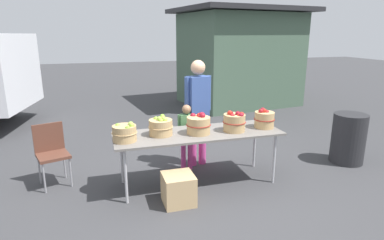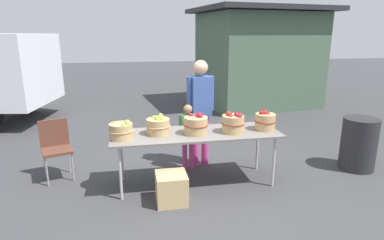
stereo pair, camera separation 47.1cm
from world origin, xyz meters
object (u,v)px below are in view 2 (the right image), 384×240
object	(u,v)px
apple_basket_red_1	(233,123)
folding_chair	(56,145)
produce_crate	(171,188)
apple_basket_green_1	(158,126)
apple_basket_red_2	(265,121)
vendor_adult	(200,105)
child_customer	(188,132)
apple_basket_green_0	(121,131)
trash_barrel	(359,144)
apple_basket_red_0	(196,125)
market_table	(196,135)

from	to	relation	value
apple_basket_red_1	folding_chair	distance (m)	2.57
apple_basket_red_1	produce_crate	xyz separation A→B (m)	(-0.91, -0.41, -0.69)
apple_basket_red_1	apple_basket_green_1	bearing A→B (deg)	173.69
apple_basket_green_1	apple_basket_red_2	size ratio (longest dim) A/B	1.10
apple_basket_green_1	vendor_adult	xyz separation A→B (m)	(0.71, 0.61, 0.12)
child_customer	vendor_adult	bearing A→B (deg)	-137.72
apple_basket_red_1	apple_basket_red_2	size ratio (longest dim) A/B	1.07
child_customer	produce_crate	xyz separation A→B (m)	(-0.38, -0.99, -0.42)
apple_basket_green_0	folding_chair	xyz separation A→B (m)	(-0.96, 0.64, -0.35)
apple_basket_green_1	folding_chair	distance (m)	1.58
produce_crate	apple_basket_green_1	bearing A→B (deg)	101.41
apple_basket_green_1	apple_basket_red_1	world-z (taller)	apple_basket_red_1
apple_basket_red_2	child_customer	world-z (taller)	same
apple_basket_green_1	apple_basket_red_1	size ratio (longest dim) A/B	1.03
apple_basket_red_1	trash_barrel	bearing A→B (deg)	3.21
apple_basket_green_0	vendor_adult	world-z (taller)	vendor_adult
apple_basket_red_1	produce_crate	bearing A→B (deg)	-155.96
apple_basket_green_0	apple_basket_red_0	bearing A→B (deg)	2.09
market_table	folding_chair	distance (m)	2.05
apple_basket_green_0	produce_crate	xyz separation A→B (m)	(0.59, -0.40, -0.67)
trash_barrel	apple_basket_red_0	bearing A→B (deg)	-178.16
apple_basket_green_0	child_customer	distance (m)	1.16
market_table	trash_barrel	bearing A→B (deg)	0.88
market_table	vendor_adult	distance (m)	0.73
apple_basket_red_0	child_customer	size ratio (longest dim) A/B	0.33
market_table	folding_chair	size ratio (longest dim) A/B	2.67
apple_basket_green_0	folding_chair	world-z (taller)	apple_basket_green_0
apple_basket_green_1	apple_basket_red_0	xyz separation A→B (m)	(0.50, -0.08, 0.01)
apple_basket_green_0	apple_basket_red_2	world-z (taller)	apple_basket_red_2
apple_basket_red_2	apple_basket_red_1	bearing A→B (deg)	-175.21
apple_basket_red_2	vendor_adult	size ratio (longest dim) A/B	0.18
apple_basket_red_0	apple_basket_red_2	distance (m)	0.99
apple_basket_red_0	apple_basket_green_0	bearing A→B (deg)	-177.91
market_table	produce_crate	distance (m)	0.82
apple_basket_red_2	child_customer	xyz separation A→B (m)	(-1.01, 0.54, -0.27)
apple_basket_green_1	folding_chair	bearing A→B (deg)	160.09
apple_basket_green_0	apple_basket_red_1	distance (m)	1.50
apple_basket_red_0	trash_barrel	bearing A→B (deg)	1.84
vendor_adult	trash_barrel	xyz separation A→B (m)	(2.39, -0.61, -0.58)
child_customer	produce_crate	size ratio (longest dim) A/B	2.71
market_table	apple_basket_red_2	world-z (taller)	apple_basket_red_2
apple_basket_red_1	vendor_adult	size ratio (longest dim) A/B	0.19
apple_basket_green_0	produce_crate	size ratio (longest dim) A/B	0.84
produce_crate	folding_chair	bearing A→B (deg)	146.14
vendor_adult	trash_barrel	distance (m)	2.53
apple_basket_red_0	produce_crate	distance (m)	0.91
vendor_adult	folding_chair	distance (m)	2.21
apple_basket_red_2	apple_basket_green_1	bearing A→B (deg)	177.26
produce_crate	child_customer	bearing A→B (deg)	68.82
apple_basket_green_0	apple_basket_red_2	distance (m)	1.98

